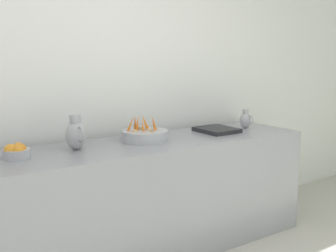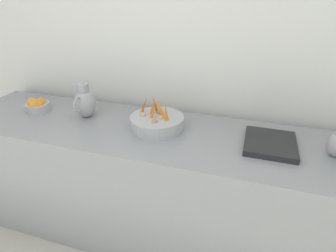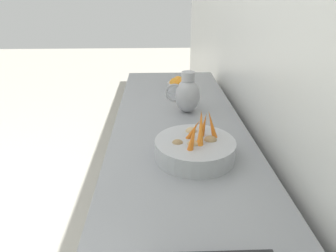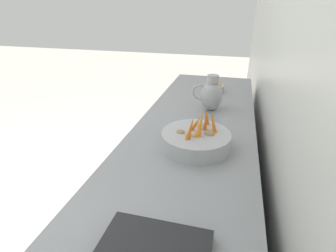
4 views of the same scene
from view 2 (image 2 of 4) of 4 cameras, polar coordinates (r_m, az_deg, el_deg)
name	(u,v)px [view 2 (image 2 of 4)]	position (r m, az deg, el deg)	size (l,w,h in m)	color
tile_wall_left	(238,31)	(2.03, 14.21, 18.40)	(0.10, 8.48, 3.00)	white
prep_counter	(148,183)	(2.12, -4.11, -11.70)	(0.74, 2.89, 0.91)	gray
vegetable_colander	(157,122)	(1.87, -2.31, 0.92)	(0.36, 0.36, 0.22)	#ADAFB5
orange_bowl	(38,105)	(2.37, -25.28, 3.90)	(0.18, 0.18, 0.10)	#ADAFB5
metal_pitcher_tall	(85,102)	(2.10, -16.76, 4.70)	(0.21, 0.15, 0.25)	#A3A3A8
counter_sink_basin	(270,143)	(1.78, 20.29, -3.37)	(0.34, 0.30, 0.04)	#232326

